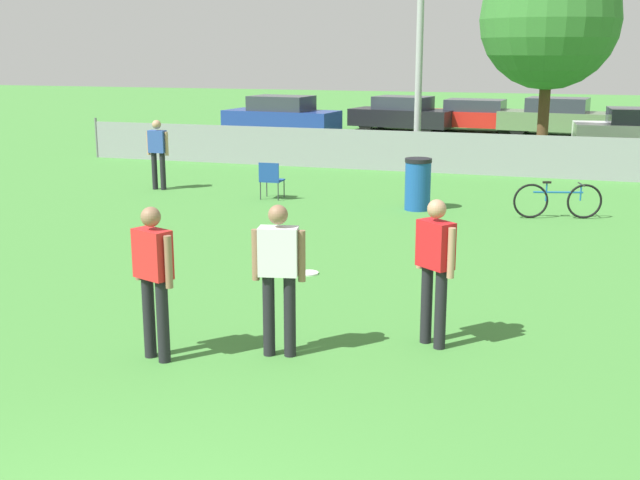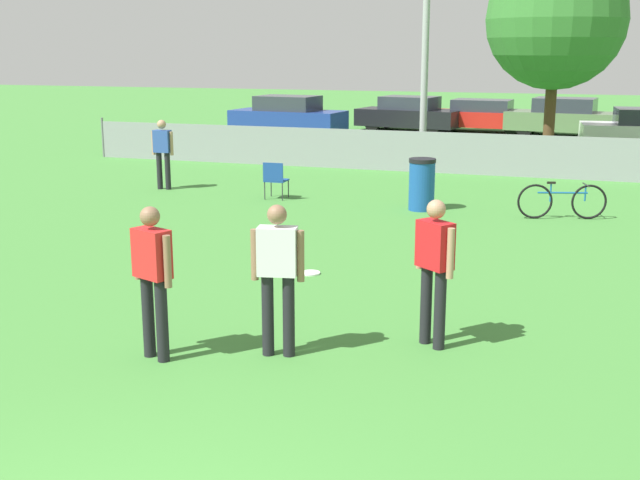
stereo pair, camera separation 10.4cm
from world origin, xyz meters
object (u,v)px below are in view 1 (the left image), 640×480
Objects in this scene: frisbee_disc at (309,273)px; trash_bin at (418,184)px; player_defender_red at (435,262)px; parked_car_red at (475,116)px; player_thrower_red at (154,272)px; folding_chair_sideline at (271,178)px; parked_car_dark at (403,114)px; parked_car_blue at (281,116)px; spectator_in_blue at (158,150)px; bicycle_sideline at (558,201)px; tree_near_pole at (550,20)px; parked_car_olive at (557,117)px; player_receiver_white at (279,269)px.

frisbee_disc is 0.27× the size of trash_bin.
player_defender_red is 0.37× the size of parked_car_red.
player_thrower_red is 9.51m from folding_chair_sideline.
parked_car_dark is 0.99× the size of parked_car_red.
parked_car_blue is 1.01× the size of parked_car_red.
spectator_in_blue is (-5.28, 9.58, -0.02)m from player_thrower_red.
bicycle_sideline is 17.00m from parked_car_blue.
parked_car_dark is (-0.48, 16.02, 0.20)m from folding_chair_sideline.
parked_car_dark is (-5.89, 8.12, -3.39)m from tree_near_pole.
bicycle_sideline is at bearing 57.60° from frisbee_disc.
tree_near_pole is 1.37× the size of parked_car_dark.
player_thrower_red is 25.74m from parked_car_red.
frisbee_disc is at bearing -71.67° from parked_car_dark.
player_thrower_red is at bearing -73.96° from parked_car_dark.
spectator_in_blue is 9.16m from bicycle_sideline.
trash_bin is (-1.69, 7.70, -0.43)m from player_defender_red.
spectator_in_blue reaches higher than bicycle_sideline.
parked_car_blue reaches higher than parked_car_dark.
player_defender_red is (-0.38, -15.78, -3.09)m from tree_near_pole.
tree_near_pole is 9.06m from trash_bin.
player_thrower_red is 1.56× the size of trash_bin.
folding_chair_sideline is at bearing -124.40° from tree_near_pole.
parked_car_dark is at bearing 98.55° from frisbee_disc.
bicycle_sideline is 0.37× the size of parked_car_blue.
trash_bin is at bearing 139.95° from player_defender_red.
tree_near_pole is at bearing -139.66° from spectator_in_blue.
tree_near_pole is at bearing -126.35° from folding_chair_sideline.
bicycle_sideline is 1.57× the size of trash_bin.
player_thrower_red is at bearing -90.46° from parked_car_olive.
folding_chair_sideline is (-5.02, 7.89, -0.50)m from player_defender_red.
trash_bin is (-0.16, 8.51, -0.43)m from player_receiver_white.
parked_car_dark is at bearing -172.84° from parked_car_olive.
trash_bin is at bearing 173.44° from spectator_in_blue.
parked_car_red is (2.85, 0.51, -0.02)m from parked_car_dark.
player_defender_red reaches higher than folding_chair_sideline.
parked_car_red is (6.98, 3.57, -0.08)m from parked_car_blue.
player_defender_red is at bearing 47.07° from player_thrower_red.
player_defender_red is 24.56m from parked_car_red.
parked_car_olive is at bearing 22.25° from parked_car_blue.
parked_car_red is at bearing 111.10° from player_thrower_red.
bicycle_sideline is at bearing 88.18° from player_thrower_red.
parked_car_olive is at bearing -4.51° from parked_car_red.
folding_chair_sideline is (-5.41, -7.89, -3.59)m from tree_near_pole.
player_thrower_red is 1.02× the size of spectator_in_blue.
player_thrower_red is at bearing -96.63° from trash_bin.
tree_near_pole is 3.62× the size of player_receiver_white.
parked_car_red is at bearing 81.02° from player_receiver_white.
parked_car_blue is at bearing 152.35° from player_defender_red.
player_receiver_white is at bearing -83.31° from parked_car_red.
parked_car_blue is 10.63m from parked_car_olive.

